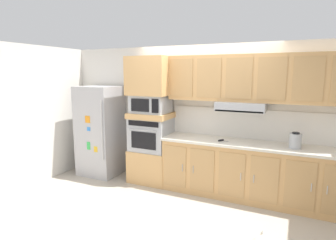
{
  "coord_description": "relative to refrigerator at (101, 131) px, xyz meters",
  "views": [
    {
      "loc": [
        1.5,
        -3.68,
        2.01
      ],
      "look_at": [
        -0.47,
        0.55,
        1.22
      ],
      "focal_mm": 29.83,
      "sensor_mm": 36.0,
      "label": 1
    }
  ],
  "objects": [
    {
      "name": "side_panel_left",
      "position": [
        -0.78,
        -0.68,
        0.37
      ],
      "size": [
        0.12,
        7.1,
        2.5
      ],
      "primitive_type": "cube",
      "color": "silver",
      "rests_on": "ground"
    },
    {
      "name": "back_kitchen_wall",
      "position": [
        2.02,
        0.43,
        0.37
      ],
      "size": [
        6.2,
        0.12,
        2.5
      ],
      "primitive_type": "cube",
      "color": "silver",
      "rests_on": "ground"
    },
    {
      "name": "built_in_oven",
      "position": [
        1.11,
        0.07,
        0.02
      ],
      "size": [
        0.7,
        0.62,
        0.6
      ],
      "color": "#A8AAAF",
      "rests_on": "oven_base_cabinet"
    },
    {
      "name": "lower_cabinet_run",
      "position": [
        2.92,
        0.07,
        -0.44
      ],
      "size": [
        2.87,
        0.63,
        0.88
      ],
      "color": "tan",
      "rests_on": "ground"
    },
    {
      "name": "ground_plane",
      "position": [
        2.02,
        -0.68,
        -0.88
      ],
      "size": [
        9.6,
        9.6,
        0.0
      ],
      "primitive_type": "plane",
      "color": "#B2A899"
    },
    {
      "name": "oven_base_cabinet",
      "position": [
        1.11,
        0.07,
        -0.58
      ],
      "size": [
        0.74,
        0.62,
        0.6
      ],
      "primitive_type": "cube",
      "color": "tan",
      "rests_on": "ground"
    },
    {
      "name": "screwdriver",
      "position": [
        2.44,
        -0.01,
        0.05
      ],
      "size": [
        0.17,
        0.16,
        0.03
      ],
      "color": "black",
      "rests_on": "countertop_slab"
    },
    {
      "name": "electric_kettle",
      "position": [
        3.53,
        0.02,
        0.15
      ],
      "size": [
        0.17,
        0.17,
        0.24
      ],
      "color": "#A8AAAF",
      "rests_on": "countertop_slab"
    },
    {
      "name": "refrigerator",
      "position": [
        0.0,
        0.0,
        0.0
      ],
      "size": [
        0.76,
        0.73,
        1.76
      ],
      "color": "#ADADB2",
      "rests_on": "ground"
    },
    {
      "name": "appliance_upper_cabinet",
      "position": [
        1.11,
        0.07,
        1.08
      ],
      "size": [
        0.74,
        0.62,
        0.68
      ],
      "primitive_type": "cube",
      "color": "tan",
      "rests_on": "microwave"
    },
    {
      "name": "appliance_mid_shelf",
      "position": [
        1.11,
        0.07,
        0.37
      ],
      "size": [
        0.74,
        0.62,
        0.1
      ],
      "primitive_type": "cube",
      "color": "tan",
      "rests_on": "built_in_oven"
    },
    {
      "name": "backsplash_panel",
      "position": [
        2.92,
        0.36,
        0.29
      ],
      "size": [
        2.91,
        0.02,
        0.5
      ],
      "primitive_type": "cube",
      "color": "white",
      "rests_on": "countertop_slab"
    },
    {
      "name": "countertop_slab",
      "position": [
        2.92,
        0.07,
        0.02
      ],
      "size": [
        2.91,
        0.64,
        0.04
      ],
      "primitive_type": "cube",
      "color": "silver",
      "rests_on": "lower_cabinet_run"
    },
    {
      "name": "microwave",
      "position": [
        1.11,
        0.07,
        0.58
      ],
      "size": [
        0.64,
        0.54,
        0.32
      ],
      "color": "#A8AAAF",
      "rests_on": "appliance_mid_shelf"
    },
    {
      "name": "upper_cabinet_with_hood",
      "position": [
        2.9,
        0.19,
        1.02
      ],
      "size": [
        2.87,
        0.48,
        0.88
      ],
      "color": "tan",
      "rests_on": "backsplash_panel"
    }
  ]
}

